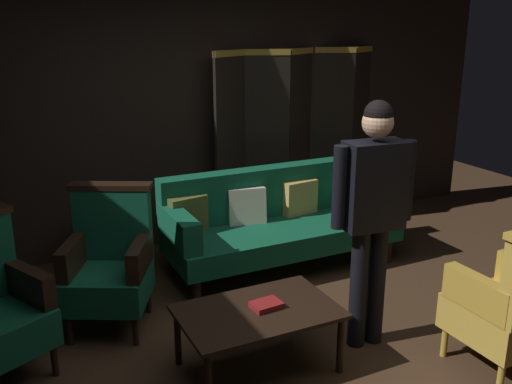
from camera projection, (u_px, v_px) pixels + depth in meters
name	position (u px, v px, depth m)	size (l,w,h in m)	color
ground_plane	(308.00, 359.00, 3.81)	(10.00, 10.00, 0.00)	#3D2819
back_wall	(181.00, 103.00, 5.50)	(7.20, 0.10, 2.80)	black
folding_screen	(300.00, 137.00, 6.03)	(2.07, 0.34, 1.90)	black
velvet_couch	(279.00, 217.00, 5.15)	(2.12, 0.78, 0.88)	black
coffee_table	(258.00, 316.00, 3.60)	(1.00, 0.64, 0.42)	black
armchair_wing_right	(110.00, 263.00, 4.11)	(0.78, 0.78, 1.04)	black
standing_figure	(373.00, 204.00, 3.71)	(0.59, 0.26, 1.70)	black
potted_plant	(120.00, 224.00, 4.97)	(0.50, 0.50, 0.79)	brown
book_red_leather	(266.00, 305.00, 3.61)	(0.19, 0.14, 0.04)	maroon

